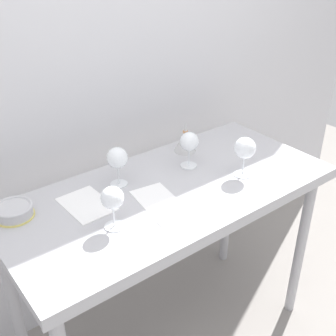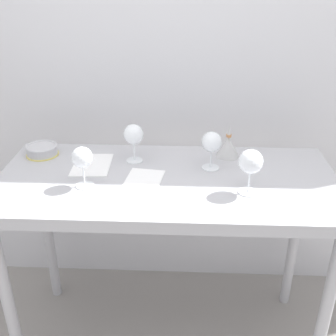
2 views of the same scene
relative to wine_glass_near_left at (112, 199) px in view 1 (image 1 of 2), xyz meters
name	(u,v)px [view 1 (image 1 of 2)]	position (x,y,z in m)	size (l,w,h in m)	color
ground_plane	(169,335)	(0.32, 0.09, -1.02)	(6.00, 6.00, 0.00)	gray
back_wall	(102,65)	(0.32, 0.58, 0.28)	(3.80, 0.04, 2.60)	silver
steel_counter	(170,209)	(0.32, 0.09, -0.22)	(1.40, 0.65, 0.90)	#ADADB2
wine_glass_near_left	(112,199)	(0.00, 0.00, 0.00)	(0.08, 0.08, 0.17)	white
wine_glass_far_left	(117,159)	(0.17, 0.24, 0.00)	(0.09, 0.09, 0.17)	white
wine_glass_near_right	(245,149)	(0.63, -0.02, 0.01)	(0.09, 0.09, 0.18)	white
wine_glass_far_right	(189,143)	(0.50, 0.18, 0.00)	(0.08, 0.08, 0.16)	white
tasting_sheet_upper	(160,203)	(0.22, 0.02, -0.12)	(0.14, 0.27, 0.00)	white
tasting_sheet_lower	(87,204)	(-0.01, 0.19, -0.12)	(0.16, 0.22, 0.00)	white
tasting_bowl	(14,211)	(-0.26, 0.28, -0.09)	(0.15, 0.15, 0.05)	#DBCC66
decanter_funnel	(185,142)	(0.58, 0.31, -0.07)	(0.11, 0.11, 0.15)	#B7B7B7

